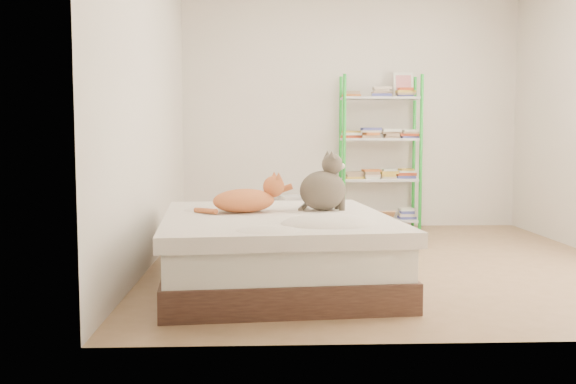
{
  "coord_description": "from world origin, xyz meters",
  "views": [
    {
      "loc": [
        -1.01,
        -5.2,
        1.04
      ],
      "look_at": [
        -0.82,
        -0.45,
        0.62
      ],
      "focal_mm": 40.0,
      "sensor_mm": 36.0,
      "label": 1
    }
  ],
  "objects": [
    {
      "name": "room",
      "position": [
        0.0,
        0.0,
        1.3
      ],
      "size": [
        3.81,
        4.21,
        2.61
      ],
      "color": "#A4805F",
      "rests_on": "ground"
    },
    {
      "name": "bed",
      "position": [
        -0.92,
        -0.75,
        0.24
      ],
      "size": [
        1.69,
        2.04,
        0.49
      ],
      "rotation": [
        0.0,
        0.0,
        0.09
      ],
      "color": "brown",
      "rests_on": "ground"
    },
    {
      "name": "orange_cat",
      "position": [
        -1.14,
        -0.63,
        0.6
      ],
      "size": [
        0.6,
        0.45,
        0.22
      ],
      "primitive_type": null,
      "rotation": [
        0.0,
        0.0,
        0.34
      ],
      "color": "#D7723D",
      "rests_on": "bed"
    },
    {
      "name": "grey_cat",
      "position": [
        -0.56,
        -0.52,
        0.7
      ],
      "size": [
        0.44,
        0.39,
        0.42
      ],
      "primitive_type": null,
      "rotation": [
        0.0,
        0.0,
        1.82
      ],
      "color": "brown",
      "rests_on": "bed"
    },
    {
      "name": "shelf_unit",
      "position": [
        0.3,
        1.88,
        0.85
      ],
      "size": [
        0.88,
        0.36,
        1.74
      ],
      "color": "green",
      "rests_on": "ground"
    },
    {
      "name": "cardboard_box",
      "position": [
        -0.07,
        0.62,
        0.17
      ],
      "size": [
        0.47,
        0.45,
        0.38
      ],
      "rotation": [
        0.0,
        0.0,
        0.01
      ],
      "color": "#B57C56",
      "rests_on": "ground"
    },
    {
      "name": "white_bin",
      "position": [
        -0.65,
        1.85,
        0.19
      ],
      "size": [
        0.39,
        0.37,
        0.38
      ],
      "rotation": [
        0.0,
        0.0,
        0.27
      ],
      "color": "white",
      "rests_on": "ground"
    }
  ]
}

